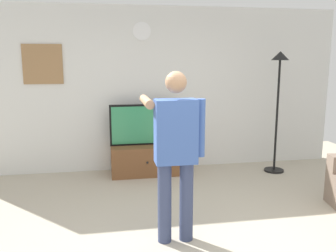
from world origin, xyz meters
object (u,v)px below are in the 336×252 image
at_px(floor_lamp, 279,87).
at_px(person_standing_nearer_lamp, 175,148).
at_px(tv_stand, 145,159).
at_px(framed_picture, 43,64).
at_px(wall_clock, 142,31).
at_px(television, 145,125).

bearing_deg(floor_lamp, person_standing_nearer_lamp, -136.50).
bearing_deg(tv_stand, framed_picture, 169.26).
distance_m(tv_stand, person_standing_nearer_lamp, 2.35).
height_order(wall_clock, person_standing_nearer_lamp, wall_clock).
relative_size(framed_picture, floor_lamp, 0.31).
bearing_deg(floor_lamp, television, 172.05).
height_order(tv_stand, framed_picture, framed_picture).
bearing_deg(person_standing_nearer_lamp, wall_clock, 91.19).
distance_m(wall_clock, person_standing_nearer_lamp, 2.84).
xyz_separation_m(tv_stand, person_standing_nearer_lamp, (0.05, -2.23, 0.75)).
relative_size(floor_lamp, person_standing_nearer_lamp, 1.13).
bearing_deg(person_standing_nearer_lamp, television, 91.31).
relative_size(tv_stand, floor_lamp, 0.56).
distance_m(television, person_standing_nearer_lamp, 2.28).
height_order(framed_picture, person_standing_nearer_lamp, framed_picture).
bearing_deg(floor_lamp, wall_clock, 165.76).
height_order(tv_stand, person_standing_nearer_lamp, person_standing_nearer_lamp).
xyz_separation_m(wall_clock, person_standing_nearer_lamp, (0.05, -2.52, -1.30)).
relative_size(wall_clock, person_standing_nearer_lamp, 0.17).
bearing_deg(television, framed_picture, 170.92).
bearing_deg(wall_clock, television, -90.00).
relative_size(tv_stand, wall_clock, 3.82).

